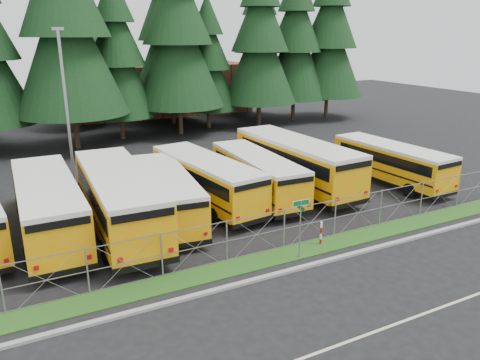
{
  "coord_description": "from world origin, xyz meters",
  "views": [
    {
      "loc": [
        -12.14,
        -18.11,
        9.88
      ],
      "look_at": [
        -0.77,
        4.0,
        1.97
      ],
      "focal_mm": 35.0,
      "sensor_mm": 36.0,
      "label": 1
    }
  ],
  "objects_px": {
    "bus_2": "(118,200)",
    "striped_bollard": "(321,233)",
    "bus_east": "(387,163)",
    "bus_4": "(203,181)",
    "bus_6": "(292,163)",
    "bus_3": "(165,195)",
    "light_standard": "(66,102)",
    "bus_5": "(255,175)",
    "street_sign": "(301,216)",
    "bus_1": "(48,208)"
  },
  "relations": [
    {
      "from": "bus_2",
      "to": "striped_bollard",
      "type": "bearing_deg",
      "value": -35.58
    },
    {
      "from": "bus_east",
      "to": "bus_4",
      "type": "bearing_deg",
      "value": 168.34
    },
    {
      "from": "bus_2",
      "to": "striped_bollard",
      "type": "height_order",
      "value": "bus_2"
    },
    {
      "from": "bus_2",
      "to": "bus_6",
      "type": "xyz_separation_m",
      "value": [
        11.84,
        1.81,
        0.0
      ]
    },
    {
      "from": "bus_3",
      "to": "striped_bollard",
      "type": "height_order",
      "value": "bus_3"
    },
    {
      "from": "bus_3",
      "to": "light_standard",
      "type": "xyz_separation_m",
      "value": [
        -3.49,
        9.24,
        4.14
      ]
    },
    {
      "from": "bus_3",
      "to": "bus_east",
      "type": "distance_m",
      "value": 15.47
    },
    {
      "from": "light_standard",
      "to": "striped_bollard",
      "type": "bearing_deg",
      "value": -60.34
    },
    {
      "from": "bus_3",
      "to": "bus_5",
      "type": "distance_m",
      "value": 6.16
    },
    {
      "from": "bus_east",
      "to": "street_sign",
      "type": "bearing_deg",
      "value": -153.57
    },
    {
      "from": "bus_1",
      "to": "light_standard",
      "type": "height_order",
      "value": "light_standard"
    },
    {
      "from": "bus_4",
      "to": "light_standard",
      "type": "height_order",
      "value": "light_standard"
    },
    {
      "from": "bus_3",
      "to": "striped_bollard",
      "type": "relative_size",
      "value": 8.65
    },
    {
      "from": "bus_3",
      "to": "bus_5",
      "type": "xyz_separation_m",
      "value": [
        6.09,
        0.93,
        0.01
      ]
    },
    {
      "from": "bus_east",
      "to": "street_sign",
      "type": "height_order",
      "value": "street_sign"
    },
    {
      "from": "bus_4",
      "to": "street_sign",
      "type": "bearing_deg",
      "value": -89.72
    },
    {
      "from": "bus_2",
      "to": "bus_3",
      "type": "height_order",
      "value": "bus_2"
    },
    {
      "from": "bus_4",
      "to": "striped_bollard",
      "type": "height_order",
      "value": "bus_4"
    },
    {
      "from": "bus_2",
      "to": "street_sign",
      "type": "distance_m",
      "value": 9.56
    },
    {
      "from": "bus_4",
      "to": "street_sign",
      "type": "xyz_separation_m",
      "value": [
        1.11,
        -8.5,
        0.6
      ]
    },
    {
      "from": "bus_5",
      "to": "street_sign",
      "type": "distance_m",
      "value": 8.57
    },
    {
      "from": "bus_2",
      "to": "bus_east",
      "type": "xyz_separation_m",
      "value": [
        18.11,
        -0.32,
        -0.27
      ]
    },
    {
      "from": "striped_bollard",
      "to": "bus_2",
      "type": "bearing_deg",
      "value": 142.35
    },
    {
      "from": "bus_4",
      "to": "bus_east",
      "type": "height_order",
      "value": "bus_4"
    },
    {
      "from": "bus_east",
      "to": "bus_6",
      "type": "bearing_deg",
      "value": 157.7
    },
    {
      "from": "bus_3",
      "to": "bus_6",
      "type": "distance_m",
      "value": 9.31
    },
    {
      "from": "bus_3",
      "to": "bus_east",
      "type": "height_order",
      "value": "bus_3"
    },
    {
      "from": "bus_2",
      "to": "bus_4",
      "type": "height_order",
      "value": "bus_2"
    },
    {
      "from": "bus_east",
      "to": "light_standard",
      "type": "distance_m",
      "value": 21.77
    },
    {
      "from": "bus_1",
      "to": "bus_5",
      "type": "xyz_separation_m",
      "value": [
        12.04,
        0.57,
        -0.17
      ]
    },
    {
      "from": "bus_5",
      "to": "street_sign",
      "type": "relative_size",
      "value": 3.72
    },
    {
      "from": "bus_3",
      "to": "bus_east",
      "type": "bearing_deg",
      "value": 4.53
    },
    {
      "from": "bus_1",
      "to": "striped_bollard",
      "type": "height_order",
      "value": "bus_1"
    },
    {
      "from": "bus_2",
      "to": "light_standard",
      "type": "xyz_separation_m",
      "value": [
        -0.84,
        9.56,
        3.88
      ]
    },
    {
      "from": "bus_6",
      "to": "street_sign",
      "type": "distance_m",
      "value": 10.31
    },
    {
      "from": "bus_east",
      "to": "striped_bollard",
      "type": "xyz_separation_m",
      "value": [
        -9.9,
        -6.01,
        -0.75
      ]
    },
    {
      "from": "street_sign",
      "to": "bus_1",
      "type": "bearing_deg",
      "value": 141.92
    },
    {
      "from": "bus_1",
      "to": "street_sign",
      "type": "bearing_deg",
      "value": -37.85
    },
    {
      "from": "bus_1",
      "to": "bus_6",
      "type": "distance_m",
      "value": 15.18
    },
    {
      "from": "bus_4",
      "to": "bus_5",
      "type": "height_order",
      "value": "bus_4"
    },
    {
      "from": "bus_5",
      "to": "street_sign",
      "type": "bearing_deg",
      "value": -102.7
    },
    {
      "from": "bus_1",
      "to": "bus_2",
      "type": "xyz_separation_m",
      "value": [
        3.3,
        -0.68,
        0.09
      ]
    },
    {
      "from": "street_sign",
      "to": "bus_5",
      "type": "bearing_deg",
      "value": 74.83
    },
    {
      "from": "bus_1",
      "to": "striped_bollard",
      "type": "relative_size",
      "value": 9.77
    },
    {
      "from": "bus_4",
      "to": "bus_6",
      "type": "relative_size",
      "value": 0.88
    },
    {
      "from": "bus_5",
      "to": "light_standard",
      "type": "relative_size",
      "value": 1.03
    },
    {
      "from": "bus_6",
      "to": "light_standard",
      "type": "relative_size",
      "value": 1.22
    },
    {
      "from": "striped_bollard",
      "to": "bus_5",
      "type": "bearing_deg",
      "value": 85.99
    },
    {
      "from": "bus_4",
      "to": "street_sign",
      "type": "distance_m",
      "value": 8.6
    },
    {
      "from": "bus_1",
      "to": "bus_4",
      "type": "distance_m",
      "value": 8.73
    }
  ]
}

